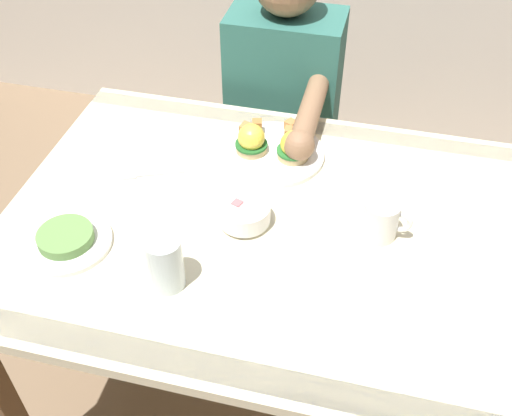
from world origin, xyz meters
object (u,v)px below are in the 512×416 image
fork (149,174)px  coffee_mug (382,219)px  dining_table (260,252)px  diner_person (282,109)px  fruit_bowl (244,213)px  water_glass_near (166,266)px  side_plate (66,240)px  eggs_benedict_plate (272,148)px

fork → coffee_mug: bearing=-7.3°
dining_table → coffee_mug: 0.31m
diner_person → fruit_bowl: bearing=-86.6°
coffee_mug → fork: (-0.58, 0.07, -0.05)m
water_glass_near → coffee_mug: bearing=30.8°
coffee_mug → water_glass_near: 0.48m
dining_table → fruit_bowl: fruit_bowl is taller
fruit_bowl → side_plate: size_ratio=0.60×
fork → eggs_benedict_plate: bearing=27.9°
dining_table → eggs_benedict_plate: eggs_benedict_plate is taller
dining_table → water_glass_near: size_ratio=9.51×
coffee_mug → fork: bearing=172.7°
fruit_bowl → diner_person: bearing=93.4°
diner_person → water_glass_near: bearing=-95.1°
fruit_bowl → eggs_benedict_plate: bearing=88.8°
water_glass_near → dining_table: bearing=57.4°
fork → diner_person: 0.57m
water_glass_near → eggs_benedict_plate: bearing=76.2°
fruit_bowl → coffee_mug: size_ratio=1.08×
fruit_bowl → fork: (-0.28, 0.11, -0.03)m
fork → diner_person: diner_person is taller
eggs_benedict_plate → fork: eggs_benedict_plate is taller
eggs_benedict_plate → coffee_mug: bearing=-36.9°
side_plate → diner_person: 0.85m
dining_table → diner_person: (-0.07, 0.60, 0.02)m
dining_table → fruit_bowl: size_ratio=10.00×
coffee_mug → side_plate: (-0.67, -0.20, -0.04)m
side_plate → eggs_benedict_plate: bearing=48.5°
side_plate → coffee_mug: bearing=16.2°
fork → water_glass_near: water_glass_near is taller
dining_table → fork: (-0.31, 0.10, 0.11)m
fruit_bowl → coffee_mug: (0.31, 0.04, 0.02)m
dining_table → diner_person: 0.61m
coffee_mug → fruit_bowl: bearing=-173.4°
coffee_mug → diner_person: 0.69m
water_glass_near → diner_person: bearing=84.9°
coffee_mug → water_glass_near: size_ratio=0.88×
diner_person → fork: bearing=-115.6°
fruit_bowl → side_plate: 0.40m
fruit_bowl → fork: size_ratio=0.80×
dining_table → fork: 0.35m
side_plate → diner_person: size_ratio=0.18×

